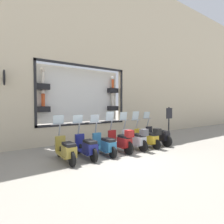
% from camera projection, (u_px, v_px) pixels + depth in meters
% --- Properties ---
extents(ground_plane, '(120.00, 120.00, 0.00)m').
position_uv_depth(ground_plane, '(123.00, 157.00, 6.73)').
color(ground_plane, gray).
extents(building_facade, '(1.24, 36.00, 10.13)m').
position_uv_depth(building_facade, '(83.00, 47.00, 9.50)').
color(building_facade, beige).
rests_on(building_facade, ground_plane).
extents(scooter_black_0, '(1.81, 0.61, 1.63)m').
position_uv_depth(scooter_black_0, '(158.00, 136.00, 8.77)').
color(scooter_black_0, black).
rests_on(scooter_black_0, ground_plane).
extents(scooter_yellow_1, '(1.79, 0.60, 1.68)m').
position_uv_depth(scooter_yellow_1, '(148.00, 137.00, 8.27)').
color(scooter_yellow_1, black).
rests_on(scooter_yellow_1, ground_plane).
extents(scooter_silver_2, '(1.80, 0.60, 1.66)m').
position_uv_depth(scooter_silver_2, '(135.00, 139.00, 7.83)').
color(scooter_silver_2, black).
rests_on(scooter_silver_2, ground_plane).
extents(scooter_red_3, '(1.81, 0.60, 1.70)m').
position_uv_depth(scooter_red_3, '(121.00, 141.00, 7.39)').
color(scooter_red_3, black).
rests_on(scooter_red_3, ground_plane).
extents(scooter_teal_4, '(1.79, 0.60, 1.58)m').
position_uv_depth(scooter_teal_4, '(105.00, 145.00, 6.99)').
color(scooter_teal_4, black).
rests_on(scooter_teal_4, ground_plane).
extents(scooter_navy_5, '(1.80, 0.60, 1.59)m').
position_uv_depth(scooter_navy_5, '(87.00, 147.00, 6.55)').
color(scooter_navy_5, black).
rests_on(scooter_navy_5, ground_plane).
extents(scooter_olive_6, '(1.80, 0.61, 1.61)m').
position_uv_depth(scooter_olive_6, '(66.00, 150.00, 6.10)').
color(scooter_olive_6, black).
rests_on(scooter_olive_6, ground_plane).
extents(shop_sign_post, '(0.36, 0.45, 1.89)m').
position_uv_depth(shop_sign_post, '(169.00, 123.00, 9.14)').
color(shop_sign_post, '#232326').
rests_on(shop_sign_post, ground_plane).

